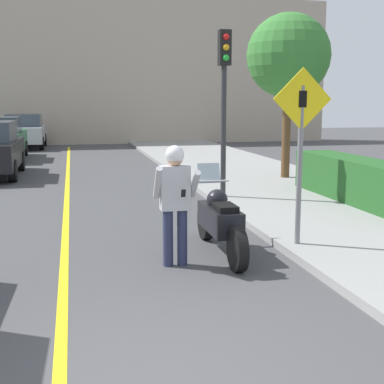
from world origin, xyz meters
name	(u,v)px	position (x,y,z in m)	size (l,w,h in m)	color
road_center_line	(66,225)	(-0.60, 6.00, 0.00)	(0.12, 36.00, 0.01)	yellow
building_backdrop	(78,70)	(0.00, 26.00, 3.96)	(28.00, 1.20, 7.93)	#B2A38E
motorcycle	(220,221)	(1.68, 3.61, 0.50)	(0.62, 2.36, 1.29)	black
person_biker	(175,193)	(0.92, 3.15, 1.02)	(0.59, 0.46, 1.68)	#282D4C
crossing_sign	(301,140)	(2.86, 3.45, 1.70)	(0.91, 0.08, 2.62)	slate
traffic_light	(224,82)	(2.90, 7.68, 2.68)	(0.26, 0.30, 3.68)	#2D2D30
hedge_row	(364,182)	(5.60, 6.26, 0.58)	(0.90, 5.08, 0.91)	#235623
street_tree	(288,57)	(5.50, 10.35, 3.49)	(2.32, 2.32, 4.56)	brown
parked_car_silver	(25,131)	(-2.68, 23.66, 0.86)	(1.88, 4.20, 1.68)	black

